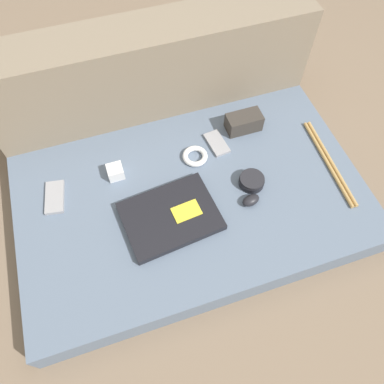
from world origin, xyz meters
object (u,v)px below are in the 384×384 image
at_px(laptop, 171,216).
at_px(phone_black, 55,197).
at_px(phone_silver, 217,143).
at_px(speaker_puck, 252,181).
at_px(computer_mouse, 251,200).
at_px(charger_brick, 116,172).
at_px(camera_pouch, 244,122).

bearing_deg(laptop, phone_black, 145.02).
distance_m(laptop, phone_silver, 0.35).
distance_m(speaker_puck, phone_black, 0.67).
xyz_separation_m(phone_silver, phone_black, (-0.60, -0.05, 0.00)).
bearing_deg(phone_silver, speaker_puck, -81.67).
bearing_deg(phone_silver, phone_black, 177.68).
height_order(computer_mouse, charger_brick, charger_brick).
relative_size(laptop, camera_pouch, 2.47).
bearing_deg(speaker_puck, computer_mouse, -115.00).
relative_size(phone_silver, phone_black, 0.88).
height_order(laptop, speaker_puck, speaker_puck).
distance_m(phone_black, camera_pouch, 0.73).
distance_m(computer_mouse, phone_black, 0.66).
distance_m(laptop, speaker_puck, 0.31).
distance_m(phone_silver, phone_black, 0.60).
xyz_separation_m(computer_mouse, camera_pouch, (0.10, 0.31, 0.02)).
height_order(phone_silver, phone_black, phone_black).
relative_size(laptop, phone_silver, 2.75).
height_order(phone_black, charger_brick, charger_brick).
distance_m(speaker_puck, phone_silver, 0.21).
bearing_deg(charger_brick, speaker_puck, -22.52).
relative_size(laptop, charger_brick, 5.98).
distance_m(phone_silver, camera_pouch, 0.13).
relative_size(speaker_puck, phone_black, 0.66).
xyz_separation_m(speaker_puck, phone_silver, (-0.05, 0.20, -0.01)).
height_order(speaker_puck, charger_brick, charger_brick).
relative_size(computer_mouse, speaker_puck, 0.80).
xyz_separation_m(laptop, phone_black, (-0.35, 0.19, -0.01)).
bearing_deg(phone_black, charger_brick, 16.20).
relative_size(laptop, phone_black, 2.43).
relative_size(speaker_puck, charger_brick, 1.62).
bearing_deg(phone_black, computer_mouse, -10.61).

